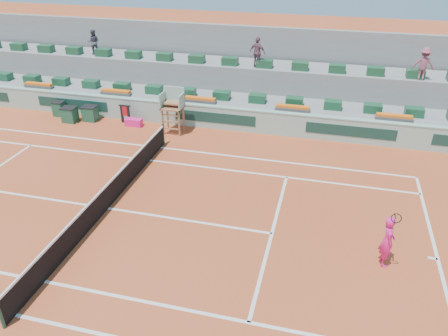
% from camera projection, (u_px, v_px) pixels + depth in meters
% --- Properties ---
extents(ground, '(90.00, 90.00, 0.00)m').
position_uv_depth(ground, '(108.00, 208.00, 16.89)').
color(ground, '#A74220').
rests_on(ground, ground).
extents(seating_tier_lower, '(36.00, 4.00, 1.20)m').
position_uv_depth(seating_tier_lower, '(193.00, 101.00, 25.67)').
color(seating_tier_lower, gray).
rests_on(seating_tier_lower, ground).
extents(seating_tier_upper, '(36.00, 2.40, 2.60)m').
position_uv_depth(seating_tier_upper, '(200.00, 81.00, 26.69)').
color(seating_tier_upper, gray).
rests_on(seating_tier_upper, ground).
extents(stadium_back_wall, '(36.00, 0.40, 4.40)m').
position_uv_depth(stadium_back_wall, '(208.00, 60.00, 27.61)').
color(stadium_back_wall, gray).
rests_on(stadium_back_wall, ground).
extents(player_bag, '(0.93, 0.41, 0.41)m').
position_uv_depth(player_bag, '(134.00, 122.00, 23.81)').
color(player_bag, '#F92089').
rests_on(player_bag, ground).
extents(spectator_left, '(0.88, 0.78, 1.49)m').
position_uv_depth(spectator_left, '(94.00, 42.00, 26.89)').
color(spectator_left, '#464752').
rests_on(spectator_left, seating_tier_upper).
extents(spectator_mid, '(1.08, 0.76, 1.70)m').
position_uv_depth(spectator_mid, '(258.00, 52.00, 24.21)').
color(spectator_mid, '#7B5261').
rests_on(spectator_mid, seating_tier_upper).
extents(spectator_right, '(1.14, 0.73, 1.67)m').
position_uv_depth(spectator_right, '(424.00, 64.00, 22.26)').
color(spectator_right, '#8F4758').
rests_on(spectator_right, seating_tier_upper).
extents(court_lines, '(23.89, 11.09, 0.01)m').
position_uv_depth(court_lines, '(108.00, 208.00, 16.89)').
color(court_lines, silver).
rests_on(court_lines, ground).
extents(tennis_net, '(0.10, 11.97, 1.10)m').
position_uv_depth(tennis_net, '(106.00, 197.00, 16.63)').
color(tennis_net, black).
rests_on(tennis_net, ground).
extents(advertising_hoarding, '(36.00, 0.34, 1.26)m').
position_uv_depth(advertising_hoarding, '(181.00, 114.00, 23.78)').
color(advertising_hoarding, '#92B7A8').
rests_on(advertising_hoarding, ground).
extents(umpire_chair, '(1.10, 0.90, 2.40)m').
position_uv_depth(umpire_chair, '(173.00, 104.00, 22.50)').
color(umpire_chair, '#905A36').
rests_on(umpire_chair, ground).
extents(seat_row_lower, '(32.90, 0.60, 0.44)m').
position_uv_depth(seat_row_lower, '(187.00, 92.00, 24.51)').
color(seat_row_lower, '#184A2B').
rests_on(seat_row_lower, seating_tier_lower).
extents(seat_row_upper, '(32.90, 0.60, 0.44)m').
position_uv_depth(seat_row_upper, '(197.00, 59.00, 25.44)').
color(seat_row_upper, '#184A2B').
rests_on(seat_row_upper, seating_tier_upper).
extents(flower_planters, '(26.80, 0.36, 0.28)m').
position_uv_depth(flower_planters, '(157.00, 96.00, 24.20)').
color(flower_planters, '#4D4D4D').
rests_on(flower_planters, seating_tier_lower).
extents(drink_cooler_a, '(0.80, 0.69, 0.84)m').
position_uv_depth(drink_cooler_a, '(90.00, 113.00, 24.39)').
color(drink_cooler_a, '#194C36').
rests_on(drink_cooler_a, ground).
extents(drink_cooler_b, '(0.79, 0.68, 0.84)m').
position_uv_depth(drink_cooler_b, '(70.00, 115.00, 24.24)').
color(drink_cooler_b, '#194C36').
rests_on(drink_cooler_b, ground).
extents(drink_cooler_c, '(0.65, 0.57, 0.84)m').
position_uv_depth(drink_cooler_c, '(59.00, 109.00, 25.02)').
color(drink_cooler_c, '#194C36').
rests_on(drink_cooler_c, ground).
extents(towel_rack, '(0.65, 0.11, 1.03)m').
position_uv_depth(towel_rack, '(125.00, 112.00, 24.01)').
color(towel_rack, black).
rests_on(towel_rack, ground).
extents(tennis_player, '(0.51, 0.91, 2.28)m').
position_uv_depth(tennis_player, '(387.00, 241.00, 13.71)').
color(tennis_player, '#F92089').
rests_on(tennis_player, ground).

